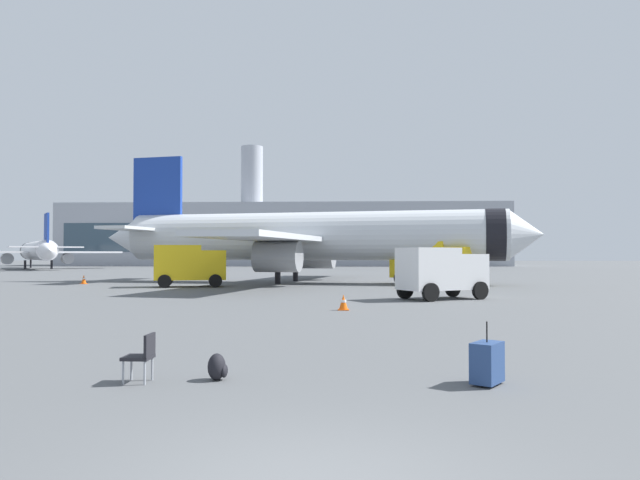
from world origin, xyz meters
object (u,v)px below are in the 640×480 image
(service_truck, at_px, (190,264))
(safety_cone_mid, at_px, (84,279))
(safety_cone_near, at_px, (343,302))
(fuel_truck, at_px, (432,261))
(gate_chair, at_px, (142,354))
(airplane_taxiing, at_px, (38,251))
(traveller_backpack, at_px, (218,367))
(cargo_van, at_px, (441,270))
(rolling_suitcase, at_px, (487,362))
(airplane_at_gate, at_px, (308,237))

(service_truck, height_order, safety_cone_mid, service_truck)
(safety_cone_near, bearing_deg, fuel_truck, 72.32)
(fuel_truck, xyz_separation_m, gate_chair, (-10.05, -34.12, -1.27))
(airplane_taxiing, distance_m, traveller_backpack, 89.60)
(airplane_taxiing, relative_size, safety_cone_mid, 33.37)
(service_truck, bearing_deg, cargo_van, -34.08)
(airplane_taxiing, xyz_separation_m, safety_cone_near, (46.91, -64.22, -2.45))
(gate_chair, bearing_deg, rolling_suitcase, 0.54)
(cargo_van, bearing_deg, fuel_truck, 83.63)
(traveller_backpack, bearing_deg, airplane_at_gate, 90.98)
(rolling_suitcase, bearing_deg, safety_cone_near, 100.60)
(fuel_truck, relative_size, rolling_suitcase, 5.76)
(airplane_at_gate, xyz_separation_m, airplane_taxiing, (-44.06, 41.51, -0.89))
(cargo_van, height_order, safety_cone_mid, cargo_van)
(service_truck, relative_size, cargo_van, 1.08)
(airplane_at_gate, bearing_deg, cargo_van, -65.06)
(traveller_backpack, bearing_deg, gate_chair, -169.49)
(service_truck, distance_m, cargo_van, 18.90)
(safety_cone_mid, relative_size, gate_chair, 0.83)
(airplane_at_gate, distance_m, service_truck, 10.19)
(safety_cone_near, distance_m, safety_cone_mid, 28.32)
(fuel_truck, relative_size, cargo_van, 1.32)
(cargo_van, bearing_deg, safety_cone_near, -129.23)
(airplane_at_gate, relative_size, cargo_van, 7.39)
(safety_cone_near, relative_size, rolling_suitcase, 0.58)
(airplane_taxiing, xyz_separation_m, fuel_truck, (53.43, -43.75, -0.99))
(cargo_van, bearing_deg, airplane_taxiing, 131.68)
(airplane_at_gate, relative_size, rolling_suitcase, 32.35)
(cargo_van, xyz_separation_m, safety_cone_mid, (-24.76, 14.19, -1.10))
(rolling_suitcase, bearing_deg, traveller_backpack, 177.80)
(safety_cone_near, distance_m, rolling_suitcase, 13.83)
(airplane_taxiing, bearing_deg, gate_chair, -60.88)
(fuel_truck, xyz_separation_m, safety_cone_near, (-6.52, -20.47, -1.46))
(safety_cone_near, bearing_deg, traveller_backpack, -99.45)
(rolling_suitcase, relative_size, gate_chair, 1.28)
(cargo_van, bearing_deg, gate_chair, -113.23)
(airplane_taxiing, bearing_deg, safety_cone_mid, -58.42)
(airplane_at_gate, bearing_deg, safety_cone_near, -82.84)
(service_truck, relative_size, gate_chair, 6.03)
(airplane_taxiing, xyz_separation_m, cargo_van, (51.82, -58.20, -1.31))
(safety_cone_mid, xyz_separation_m, rolling_suitcase, (22.39, -33.79, 0.04))
(airplane_at_gate, distance_m, rolling_suitcase, 36.84)
(cargo_van, distance_m, rolling_suitcase, 19.78)
(airplane_taxiing, bearing_deg, safety_cone_near, -53.85)
(fuel_truck, bearing_deg, service_truck, -167.39)
(service_truck, distance_m, safety_cone_mid, 9.87)
(airplane_taxiing, distance_m, safety_cone_mid, 51.72)
(airplane_taxiing, xyz_separation_m, safety_cone_mid, (27.06, -44.01, -2.41))
(fuel_truck, distance_m, cargo_van, 14.55)
(fuel_truck, xyz_separation_m, safety_cone_mid, (-26.37, -0.27, -1.42))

